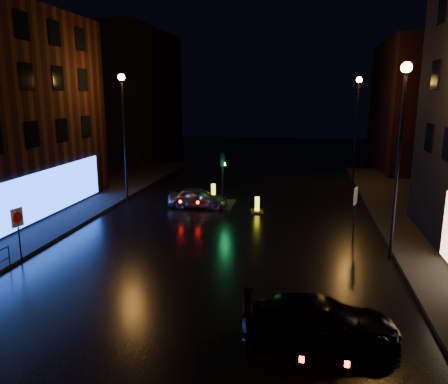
{
  "coord_description": "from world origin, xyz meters",
  "views": [
    {
      "loc": [
        3.85,
        -13.19,
        7.12
      ],
      "look_at": [
        0.41,
        5.65,
        2.8
      ],
      "focal_mm": 35.0,
      "sensor_mm": 36.0,
      "label": 1
    }
  ],
  "objects_px": {
    "silver_hatchback": "(198,198)",
    "road_sign_right": "(355,200)",
    "road_sign_left": "(18,222)",
    "dark_sedan": "(320,321)",
    "traffic_signal": "(223,198)",
    "bollard_far": "(213,195)",
    "bollard_near": "(257,209)"
  },
  "relations": [
    {
      "from": "traffic_signal",
      "to": "bollard_far",
      "type": "xyz_separation_m",
      "value": [
        -1.01,
        1.83,
        -0.28
      ]
    },
    {
      "from": "road_sign_left",
      "to": "road_sign_right",
      "type": "relative_size",
      "value": 0.94
    },
    {
      "from": "bollard_near",
      "to": "road_sign_left",
      "type": "relative_size",
      "value": 0.5
    },
    {
      "from": "bollard_near",
      "to": "road_sign_right",
      "type": "bearing_deg",
      "value": -48.77
    },
    {
      "from": "road_sign_left",
      "to": "dark_sedan",
      "type": "bearing_deg",
      "value": -5.81
    },
    {
      "from": "dark_sedan",
      "to": "bollard_far",
      "type": "xyz_separation_m",
      "value": [
        -6.74,
        17.16,
        -0.44
      ]
    },
    {
      "from": "traffic_signal",
      "to": "bollard_far",
      "type": "bearing_deg",
      "value": 118.75
    },
    {
      "from": "silver_hatchback",
      "to": "road_sign_left",
      "type": "height_order",
      "value": "road_sign_left"
    },
    {
      "from": "bollard_near",
      "to": "silver_hatchback",
      "type": "bearing_deg",
      "value": 160.8
    },
    {
      "from": "road_sign_right",
      "to": "dark_sedan",
      "type": "bearing_deg",
      "value": 97.04
    },
    {
      "from": "traffic_signal",
      "to": "bollard_near",
      "type": "bearing_deg",
      "value": -28.74
    },
    {
      "from": "traffic_signal",
      "to": "road_sign_left",
      "type": "bearing_deg",
      "value": -120.47
    },
    {
      "from": "bollard_near",
      "to": "road_sign_right",
      "type": "distance_m",
      "value": 6.82
    },
    {
      "from": "road_sign_right",
      "to": "bollard_far",
      "type": "bearing_deg",
      "value": -21.05
    },
    {
      "from": "silver_hatchback",
      "to": "road_sign_right",
      "type": "distance_m",
      "value": 10.24
    },
    {
      "from": "dark_sedan",
      "to": "road_sign_right",
      "type": "height_order",
      "value": "road_sign_right"
    },
    {
      "from": "dark_sedan",
      "to": "road_sign_left",
      "type": "relative_size",
      "value": 1.88
    },
    {
      "from": "silver_hatchback",
      "to": "dark_sedan",
      "type": "height_order",
      "value": "dark_sedan"
    },
    {
      "from": "road_sign_left",
      "to": "road_sign_right",
      "type": "bearing_deg",
      "value": 34.9
    },
    {
      "from": "silver_hatchback",
      "to": "bollard_far",
      "type": "distance_m",
      "value": 2.74
    },
    {
      "from": "dark_sedan",
      "to": "bollard_near",
      "type": "height_order",
      "value": "dark_sedan"
    },
    {
      "from": "bollard_near",
      "to": "bollard_far",
      "type": "bearing_deg",
      "value": 124.97
    },
    {
      "from": "dark_sedan",
      "to": "road_sign_left",
      "type": "distance_m",
      "value": 13.09
    },
    {
      "from": "dark_sedan",
      "to": "bollard_near",
      "type": "relative_size",
      "value": 3.73
    },
    {
      "from": "traffic_signal",
      "to": "bollard_near",
      "type": "xyz_separation_m",
      "value": [
        2.39,
        -1.31,
        -0.29
      ]
    },
    {
      "from": "road_sign_right",
      "to": "silver_hatchback",
      "type": "bearing_deg",
      "value": -7.63
    },
    {
      "from": "silver_hatchback",
      "to": "bollard_far",
      "type": "xyz_separation_m",
      "value": [
        0.45,
        2.67,
        -0.42
      ]
    },
    {
      "from": "road_sign_left",
      "to": "road_sign_right",
      "type": "distance_m",
      "value": 15.65
    },
    {
      "from": "road_sign_left",
      "to": "bollard_far",
      "type": "bearing_deg",
      "value": 78.5
    },
    {
      "from": "bollard_far",
      "to": "road_sign_right",
      "type": "xyz_separation_m",
      "value": [
        8.7,
        -7.08,
        1.71
      ]
    },
    {
      "from": "silver_hatchback",
      "to": "road_sign_right",
      "type": "bearing_deg",
      "value": -119.36
    },
    {
      "from": "bollard_far",
      "to": "road_sign_left",
      "type": "xyz_separation_m",
      "value": [
        -5.69,
        -13.22,
        1.6
      ]
    }
  ]
}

